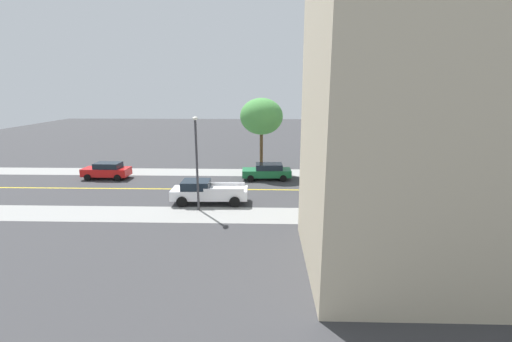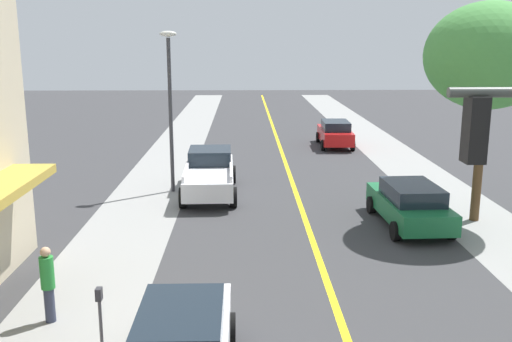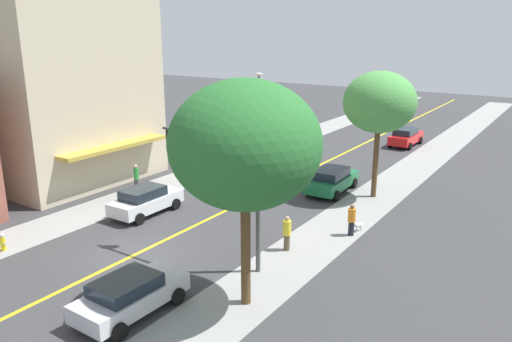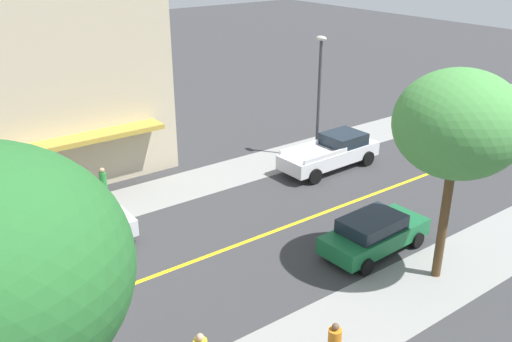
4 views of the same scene
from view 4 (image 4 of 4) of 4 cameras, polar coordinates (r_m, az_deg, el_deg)
name	(u,v)px [view 4 (image 4 of 4)]	position (r m, az deg, el deg)	size (l,w,h in m)	color
brick_apartment_block	(33,18)	(30.44, -21.90, 14.37)	(10.16, 10.70, 15.46)	beige
street_tree_right_corner	(458,125)	(19.36, 20.04, 4.50)	(4.28, 4.28, 7.65)	brown
parking_meter	(85,206)	(24.63, -17.13, -3.42)	(0.12, 0.18, 1.46)	#4C4C51
traffic_light_mast	(75,261)	(14.59, -18.11, -8.79)	(5.22, 0.32, 6.01)	#474C47
street_lamp	(319,85)	(30.14, 6.52, 8.76)	(0.70, 0.36, 6.72)	#38383D
white_sedan_left_curb	(77,232)	(22.92, -17.90, -6.01)	(1.98, 4.28, 1.55)	silver
green_sedan_right_curb	(374,233)	(22.27, 12.02, -6.23)	(2.21, 4.71, 1.54)	#196638
white_pickup_truck	(332,152)	(29.75, 7.79, 1.95)	(2.34, 5.80, 1.76)	silver
pedestrian_green_shirt	(104,185)	(26.36, -15.37, -1.36)	(0.32, 0.32, 1.81)	#33384C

